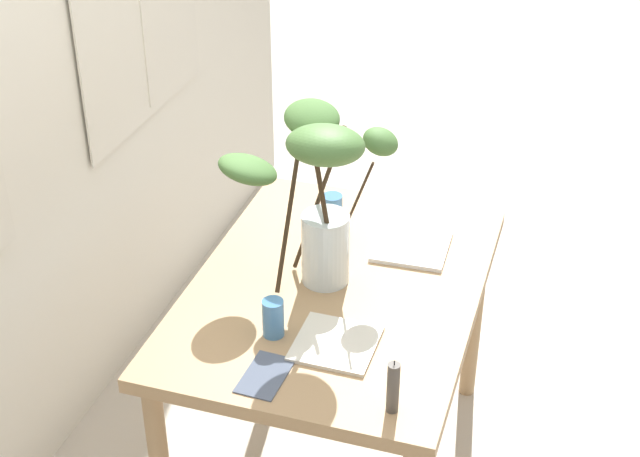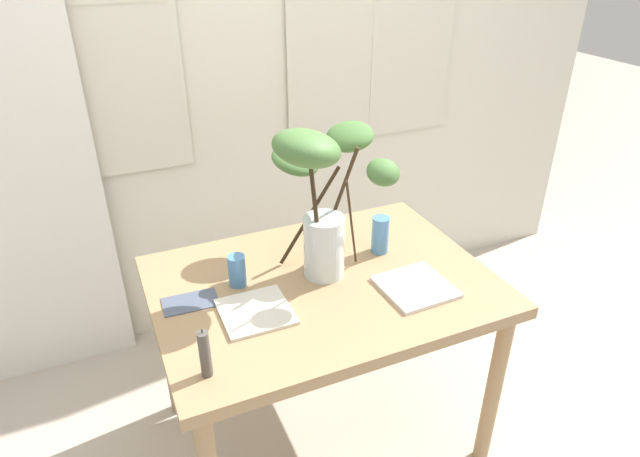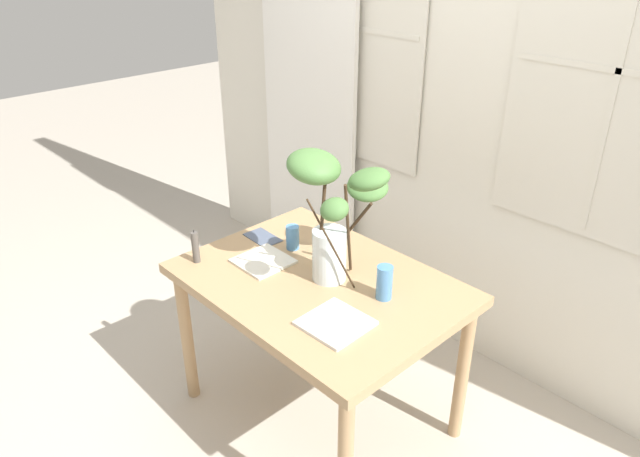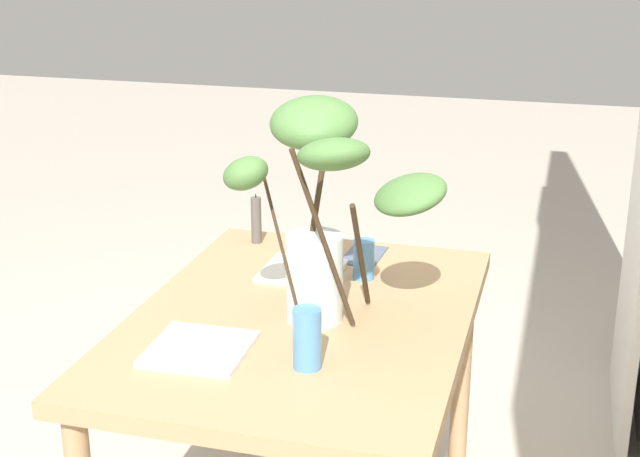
{
  "view_description": "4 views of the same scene",
  "coord_description": "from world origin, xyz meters",
  "px_view_note": "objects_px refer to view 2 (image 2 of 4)",
  "views": [
    {
      "loc": [
        -2.27,
        -0.66,
        2.42
      ],
      "look_at": [
        -0.03,
        0.04,
        0.97
      ],
      "focal_mm": 53.78,
      "sensor_mm": 36.0,
      "label": 1
    },
    {
      "loc": [
        -0.65,
        -1.47,
        1.86
      ],
      "look_at": [
        0.03,
        0.09,
        0.91
      ],
      "focal_mm": 31.05,
      "sensor_mm": 36.0,
      "label": 2
    },
    {
      "loc": [
        1.54,
        -1.46,
        2.11
      ],
      "look_at": [
        -0.03,
        0.03,
        0.98
      ],
      "focal_mm": 33.28,
      "sensor_mm": 36.0,
      "label": 3
    },
    {
      "loc": [
        2.06,
        0.62,
        1.73
      ],
      "look_at": [
        0.09,
        0.07,
        1.03
      ],
      "focal_mm": 51.22,
      "sensor_mm": 36.0,
      "label": 4
    }
  ],
  "objects_px": {
    "plate_square_left": "(256,312)",
    "drinking_glass_blue_right": "(380,235)",
    "plate_square_right": "(416,287)",
    "pillar_candle": "(205,354)",
    "vase_with_branches": "(321,189)",
    "drinking_glass_blue_left": "(237,271)",
    "dining_table": "(323,301)"
  },
  "relations": [
    {
      "from": "vase_with_branches",
      "to": "plate_square_left",
      "type": "xyz_separation_m",
      "value": [
        -0.3,
        -0.15,
        -0.32
      ]
    },
    {
      "from": "vase_with_branches",
      "to": "plate_square_left",
      "type": "bearing_deg",
      "value": -153.19
    },
    {
      "from": "drinking_glass_blue_left",
      "to": "pillar_candle",
      "type": "relative_size",
      "value": 0.71
    },
    {
      "from": "dining_table",
      "to": "plate_square_left",
      "type": "xyz_separation_m",
      "value": [
        -0.27,
        -0.08,
        0.09
      ]
    },
    {
      "from": "drinking_glass_blue_right",
      "to": "plate_square_right",
      "type": "height_order",
      "value": "drinking_glass_blue_right"
    },
    {
      "from": "drinking_glass_blue_left",
      "to": "vase_with_branches",
      "type": "bearing_deg",
      "value": -5.79
    },
    {
      "from": "plate_square_left",
      "to": "vase_with_branches",
      "type": "bearing_deg",
      "value": 26.81
    },
    {
      "from": "plate_square_left",
      "to": "drinking_glass_blue_right",
      "type": "bearing_deg",
      "value": 17.78
    },
    {
      "from": "drinking_glass_blue_left",
      "to": "plate_square_left",
      "type": "height_order",
      "value": "drinking_glass_blue_left"
    },
    {
      "from": "drinking_glass_blue_right",
      "to": "pillar_candle",
      "type": "relative_size",
      "value": 0.91
    },
    {
      "from": "pillar_candle",
      "to": "vase_with_branches",
      "type": "bearing_deg",
      "value": 35.57
    },
    {
      "from": "dining_table",
      "to": "drinking_glass_blue_left",
      "type": "relative_size",
      "value": 10.26
    },
    {
      "from": "drinking_glass_blue_left",
      "to": "dining_table",
      "type": "bearing_deg",
      "value": -19.46
    },
    {
      "from": "dining_table",
      "to": "plate_square_right",
      "type": "bearing_deg",
      "value": -32.18
    },
    {
      "from": "drinking_glass_blue_left",
      "to": "drinking_glass_blue_right",
      "type": "distance_m",
      "value": 0.56
    },
    {
      "from": "plate_square_right",
      "to": "pillar_candle",
      "type": "height_order",
      "value": "pillar_candle"
    },
    {
      "from": "drinking_glass_blue_right",
      "to": "pillar_candle",
      "type": "height_order",
      "value": "pillar_candle"
    },
    {
      "from": "plate_square_left",
      "to": "dining_table",
      "type": "bearing_deg",
      "value": 16.61
    },
    {
      "from": "dining_table",
      "to": "drinking_glass_blue_left",
      "type": "bearing_deg",
      "value": 160.54
    },
    {
      "from": "dining_table",
      "to": "pillar_candle",
      "type": "relative_size",
      "value": 7.34
    },
    {
      "from": "plate_square_left",
      "to": "pillar_candle",
      "type": "bearing_deg",
      "value": -134.62
    },
    {
      "from": "vase_with_branches",
      "to": "drinking_glass_blue_right",
      "type": "distance_m",
      "value": 0.36
    },
    {
      "from": "dining_table",
      "to": "pillar_candle",
      "type": "distance_m",
      "value": 0.58
    },
    {
      "from": "pillar_candle",
      "to": "drinking_glass_blue_right",
      "type": "bearing_deg",
      "value": 27.03
    },
    {
      "from": "drinking_glass_blue_left",
      "to": "drinking_glass_blue_right",
      "type": "relative_size",
      "value": 0.79
    },
    {
      "from": "plate_square_right",
      "to": "pillar_candle",
      "type": "distance_m",
      "value": 0.77
    },
    {
      "from": "plate_square_right",
      "to": "pillar_candle",
      "type": "xyz_separation_m",
      "value": [
        -0.75,
        -0.12,
        0.07
      ]
    },
    {
      "from": "drinking_glass_blue_left",
      "to": "plate_square_right",
      "type": "distance_m",
      "value": 0.62
    },
    {
      "from": "drinking_glass_blue_left",
      "to": "pillar_candle",
      "type": "bearing_deg",
      "value": -117.36
    },
    {
      "from": "vase_with_branches",
      "to": "plate_square_right",
      "type": "relative_size",
      "value": 2.5
    },
    {
      "from": "dining_table",
      "to": "drinking_glass_blue_right",
      "type": "xyz_separation_m",
      "value": [
        0.28,
        0.1,
        0.16
      ]
    },
    {
      "from": "plate_square_left",
      "to": "plate_square_right",
      "type": "relative_size",
      "value": 0.96
    }
  ]
}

